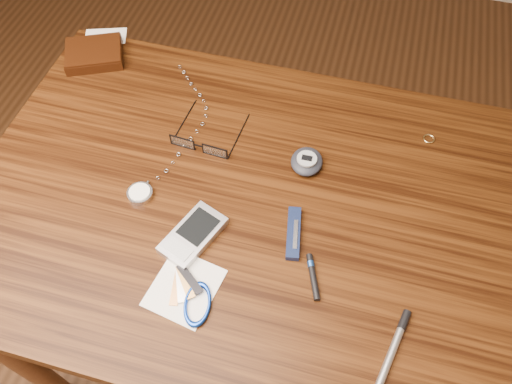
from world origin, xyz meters
TOP-DOWN VIEW (x-y plane):
  - ground at (0.00, 0.00)m, footprint 3.80×3.80m
  - desk at (0.00, 0.00)m, footprint 1.00×0.70m
  - wallet_and_card at (-0.42, 0.27)m, footprint 0.15×0.18m
  - eyeglasses at (-0.12, 0.09)m, footprint 0.13×0.13m
  - gold_ring at (0.30, 0.23)m, footprint 0.03×0.03m
  - pocket_watch at (-0.18, -0.03)m, footprint 0.11×0.36m
  - pda_phone at (-0.07, -0.10)m, footprint 0.10×0.13m
  - pedometer at (0.09, 0.10)m, footprint 0.06×0.07m
  - notepad_keys at (-0.04, -0.20)m, footprint 0.12×0.13m
  - pocket_knife at (0.10, -0.05)m, footprint 0.04×0.10m
  - silver_pen at (0.28, -0.20)m, footprint 0.05×0.15m
  - black_blue_pen at (0.14, -0.11)m, footprint 0.04×0.08m

SIDE VIEW (x-z plane):
  - ground at x=0.00m, z-range 0.00..0.00m
  - desk at x=0.00m, z-range 0.27..1.02m
  - gold_ring at x=0.30m, z-range 0.75..0.75m
  - notepad_keys at x=-0.04m, z-range 0.75..0.76m
  - black_blue_pen at x=0.14m, z-range 0.75..0.76m
  - silver_pen at x=0.28m, z-range 0.75..0.76m
  - pocket_watch at x=-0.18m, z-range 0.75..0.76m
  - pocket_knife at x=0.10m, z-range 0.75..0.76m
  - pda_phone at x=-0.07m, z-range 0.75..0.77m
  - eyeglasses at x=-0.12m, z-range 0.75..0.77m
  - pedometer at x=0.09m, z-range 0.75..0.78m
  - wallet_and_card at x=-0.42m, z-range 0.75..0.78m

